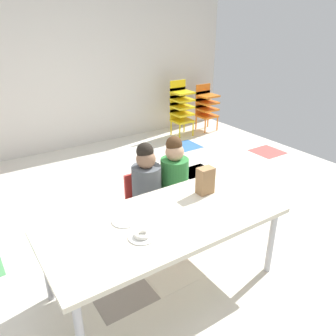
% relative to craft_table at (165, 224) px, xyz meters
% --- Properties ---
extents(ground_plane, '(6.29, 5.59, 0.02)m').
position_rel_craft_table_xyz_m(ground_plane, '(0.13, 0.55, -0.55)').
color(ground_plane, silver).
extents(back_wall, '(6.29, 0.10, 2.53)m').
position_rel_craft_table_xyz_m(back_wall, '(0.12, 3.34, 0.72)').
color(back_wall, beige).
rests_on(back_wall, ground_plane).
extents(craft_table, '(1.71, 0.80, 0.59)m').
position_rel_craft_table_xyz_m(craft_table, '(0.00, 0.00, 0.00)').
color(craft_table, beige).
rests_on(craft_table, ground_plane).
extents(seated_child_near_camera, '(0.32, 0.31, 0.92)m').
position_rel_craft_table_xyz_m(seated_child_near_camera, '(0.21, 0.63, 0.01)').
color(seated_child_near_camera, red).
rests_on(seated_child_near_camera, ground_plane).
extents(seated_child_middle_seat, '(0.32, 0.32, 0.92)m').
position_rel_craft_table_xyz_m(seated_child_middle_seat, '(0.51, 0.63, 0.01)').
color(seated_child_middle_seat, red).
rests_on(seated_child_middle_seat, ground_plane).
extents(kid_chair_yellow_stack, '(0.32, 0.30, 0.92)m').
position_rel_craft_table_xyz_m(kid_chair_yellow_stack, '(2.19, 2.85, -0.03)').
color(kid_chair_yellow_stack, yellow).
rests_on(kid_chair_yellow_stack, ground_plane).
extents(kid_chair_orange_stack, '(0.32, 0.30, 0.80)m').
position_rel_craft_table_xyz_m(kid_chair_orange_stack, '(2.74, 2.85, -0.09)').
color(kid_chair_orange_stack, orange).
rests_on(kid_chair_orange_stack, ground_plane).
extents(paper_bag_brown, '(0.13, 0.09, 0.22)m').
position_rel_craft_table_xyz_m(paper_bag_brown, '(0.48, 0.14, 0.16)').
color(paper_bag_brown, '#9E754C').
rests_on(paper_bag_brown, craft_table).
extents(paper_plate_near_edge, '(0.18, 0.18, 0.01)m').
position_rel_craft_table_xyz_m(paper_plate_near_edge, '(-0.24, -0.10, 0.05)').
color(paper_plate_near_edge, white).
rests_on(paper_plate_near_edge, craft_table).
extents(paper_plate_center_table, '(0.18, 0.18, 0.01)m').
position_rel_craft_table_xyz_m(paper_plate_center_table, '(-0.25, 0.13, 0.05)').
color(paper_plate_center_table, white).
rests_on(paper_plate_center_table, craft_table).
extents(donut_powdered_on_plate, '(0.11, 0.11, 0.03)m').
position_rel_craft_table_xyz_m(donut_powdered_on_plate, '(-0.24, -0.10, 0.07)').
color(donut_powdered_on_plate, white).
rests_on(donut_powdered_on_plate, craft_table).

